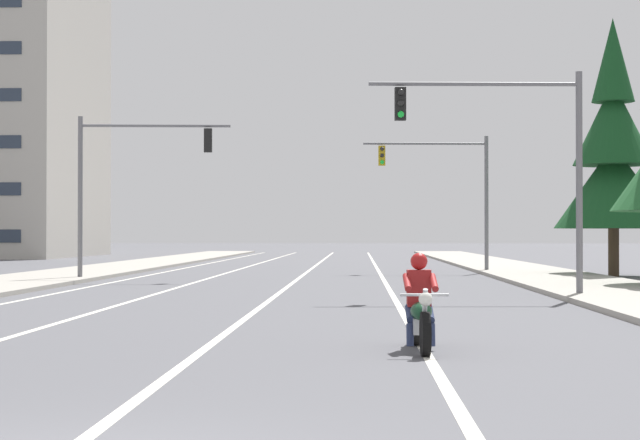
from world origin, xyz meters
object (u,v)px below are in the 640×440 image
Objects in this scene: motorcycle_with_rider at (420,311)px; traffic_signal_near_left at (125,171)px; traffic_signal_near_right at (517,146)px; traffic_signal_mid_right at (450,181)px; conifer_tree_right_verge_far at (613,158)px.

traffic_signal_near_left is at bearing 111.86° from motorcycle_with_rider.
traffic_signal_mid_right is at bearing 90.46° from traffic_signal_near_right.
traffic_signal_mid_right is at bearing 84.32° from motorcycle_with_rider.
traffic_signal_near_right is (3.42, 13.38, 3.57)m from motorcycle_with_rider.
traffic_signal_near_left is (-13.15, 10.87, -0.01)m from traffic_signal_near_right.
conifer_tree_right_verge_far reaches higher than traffic_signal_mid_right.
motorcycle_with_rider is 30.59m from conifer_tree_right_verge_far.
traffic_signal_near_right is 0.58× the size of conifer_tree_right_verge_far.
traffic_signal_near_right is 19.42m from traffic_signal_mid_right.
motorcycle_with_rider is at bearing -108.55° from conifer_tree_right_verge_far.
motorcycle_with_rider is 33.15m from traffic_signal_mid_right.
traffic_signal_mid_right is 0.58× the size of conifer_tree_right_verge_far.
traffic_signal_near_left is 0.58× the size of conifer_tree_right_verge_far.
traffic_signal_near_right is at bearing -39.59° from traffic_signal_near_left.
traffic_signal_near_right is 17.06m from traffic_signal_near_left.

